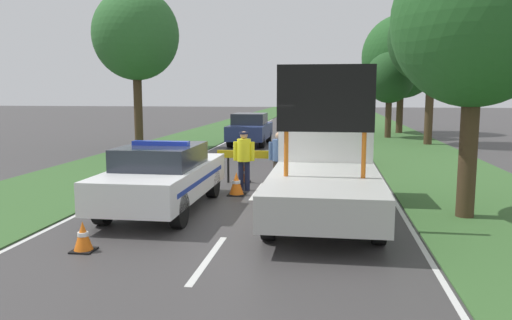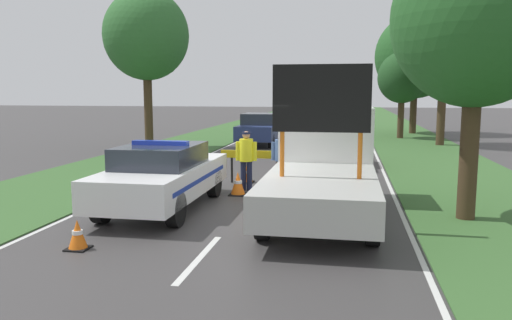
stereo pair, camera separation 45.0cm
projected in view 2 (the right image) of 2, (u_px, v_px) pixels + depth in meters
The scene contains 19 objects.
ground_plane at pixel (240, 213), 11.46m from camera, with size 160.00×160.00×0.00m, color #3D3A3A.
lane_markings at pixel (293, 153), 22.44m from camera, with size 7.37×54.53×0.01m.
grass_verge_left at pixel (217, 135), 32.00m from camera, with size 4.32×120.00×0.03m.
grass_verge_right at pixel (407, 138), 29.89m from camera, with size 4.32×120.00×0.03m.
police_car at pixel (163, 175), 11.74m from camera, with size 1.89×4.93×1.63m.
work_truck at pixel (324, 163), 11.47m from camera, with size 2.25×5.93×3.28m.
road_barrier at pixel (275, 157), 14.92m from camera, with size 3.33×0.08×0.99m.
police_officer at pixel (246, 155), 13.91m from camera, with size 0.60×0.38×1.67m.
pedestrian_civilian at pixel (281, 156), 14.11m from camera, with size 0.58×0.37×1.63m.
traffic_cone_near_police at pixel (247, 173), 15.25m from camera, with size 0.41×0.41×0.57m.
traffic_cone_centre_front at pixel (78, 235), 8.76m from camera, with size 0.38×0.38×0.53m.
traffic_cone_near_truck at pixel (238, 184), 13.37m from camera, with size 0.45×0.45×0.62m.
queued_car_wagon_maroon at pixel (332, 143), 19.13m from camera, with size 1.78×4.16×1.53m.
queued_car_hatch_blue at pixel (260, 129), 25.96m from camera, with size 1.86×4.42×1.65m.
roadside_tree_near_left at pixel (402, 78), 29.13m from camera, with size 2.85×2.85×5.07m.
roadside_tree_near_right at pixel (477, 20), 10.25m from camera, with size 3.48×3.48×6.08m.
roadside_tree_mid_left at pixel (416, 56), 32.31m from camera, with size 5.18×5.18×7.76m.
roadside_tree_mid_right at pixel (146, 36), 23.32m from camera, with size 3.99×3.99×7.47m.
roadside_tree_far_left at pixel (445, 38), 25.02m from camera, with size 4.46×4.46×7.80m.
Camera 2 is at (2.38, -10.94, 2.76)m, focal length 35.00 mm.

